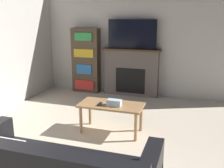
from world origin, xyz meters
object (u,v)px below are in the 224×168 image
at_px(tv, 132,34).
at_px(bookshelf, 86,60).
at_px(fireplace, 131,72).
at_px(coffee_table, 111,108).

bearing_deg(tv, bookshelf, -179.84).
bearing_deg(fireplace, tv, -90.00).
xyz_separation_m(tv, coffee_table, (0.18, -2.08, -1.02)).
relative_size(fireplace, coffee_table, 1.33).
bearing_deg(tv, coffee_table, -84.92).
bearing_deg(bookshelf, fireplace, 1.16).
height_order(tv, coffee_table, tv).
distance_m(tv, coffee_table, 2.32).
height_order(fireplace, tv, tv).
xyz_separation_m(tv, bookshelf, (-1.14, -0.00, -0.66)).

